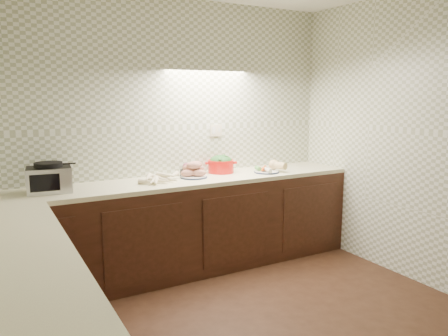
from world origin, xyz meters
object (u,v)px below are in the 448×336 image
sweet_potato_plate (194,171)px  veg_plate (270,168)px  onion_bowl (188,171)px  dutch_oven (221,164)px  parsnip_pile (164,179)px  toaster_oven (49,178)px

sweet_potato_plate → veg_plate: 0.83m
sweet_potato_plate → onion_bowl: sweet_potato_plate is taller
onion_bowl → veg_plate: onion_bowl is taller
dutch_oven → veg_plate: dutch_oven is taller
veg_plate → onion_bowl: bearing=165.7°
sweet_potato_plate → veg_plate: (0.82, -0.10, -0.02)m
onion_bowl → veg_plate: (0.82, -0.21, -0.01)m
parsnip_pile → sweet_potato_plate: sweet_potato_plate is taller
parsnip_pile → sweet_potato_plate: size_ratio=1.48×
parsnip_pile → dutch_oven: dutch_oven is taller
sweet_potato_plate → dutch_oven: dutch_oven is taller
onion_bowl → dutch_oven: bearing=-1.2°
onion_bowl → sweet_potato_plate: bearing=-87.4°
dutch_oven → veg_plate: size_ratio=1.07×
parsnip_pile → onion_bowl: onion_bowl is taller
toaster_oven → sweet_potato_plate: toaster_oven is taller
dutch_oven → toaster_oven: bearing=-156.3°
parsnip_pile → veg_plate: 1.15m
dutch_oven → parsnip_pile: bearing=-144.8°
toaster_oven → onion_bowl: (1.29, 0.11, -0.07)m
toaster_oven → dutch_oven: 1.66m
parsnip_pile → sweet_potato_plate: (0.33, 0.08, 0.03)m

